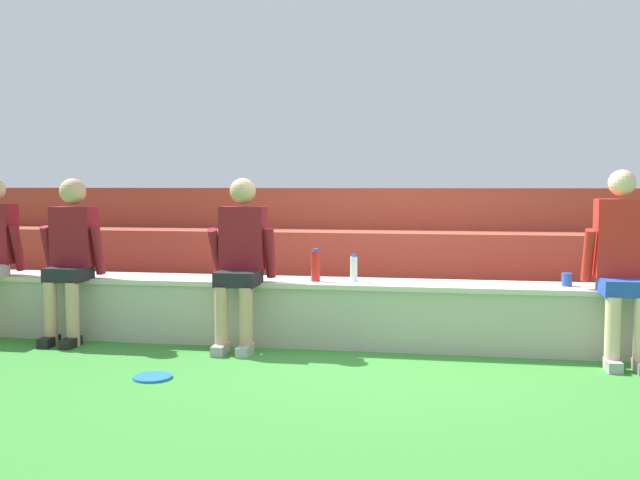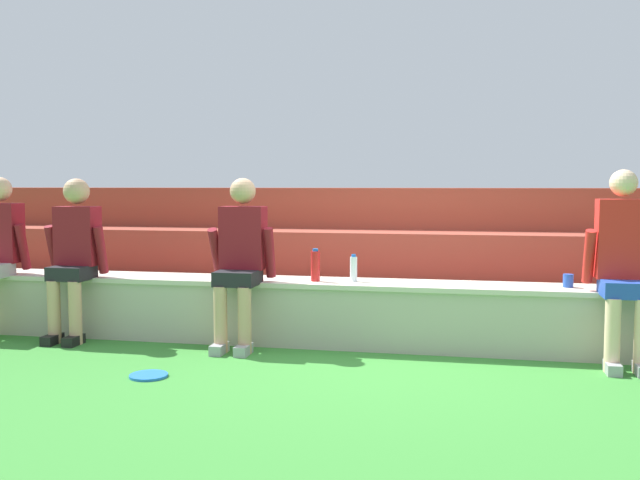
# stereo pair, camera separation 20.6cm
# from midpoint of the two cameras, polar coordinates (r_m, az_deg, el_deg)

# --- Properties ---
(ground_plane) EXTENTS (80.00, 80.00, 0.00)m
(ground_plane) POSITION_cam_midpoint_polar(r_m,az_deg,el_deg) (5.81, 6.14, -9.05)
(ground_plane) COLOR #388433
(stone_seating_wall) EXTENTS (8.35, 0.52, 0.54)m
(stone_seating_wall) POSITION_cam_midpoint_polar(r_m,az_deg,el_deg) (5.98, 6.39, -5.83)
(stone_seating_wall) COLOR #B7AF9E
(stone_seating_wall) RESTS_ON ground
(brick_bleachers) EXTENTS (11.05, 1.89, 1.32)m
(brick_bleachers) POSITION_cam_midpoint_polar(r_m,az_deg,el_deg) (7.46, 7.49, -2.05)
(brick_bleachers) COLOR #9D4637
(brick_bleachers) RESTS_ON ground
(person_left_of_center) EXTENTS (0.54, 0.50, 1.41)m
(person_left_of_center) POSITION_cam_midpoint_polar(r_m,az_deg,el_deg) (6.48, -18.34, -0.93)
(person_left_of_center) COLOR tan
(person_left_of_center) RESTS_ON ground
(person_center) EXTENTS (0.55, 0.55, 1.41)m
(person_center) POSITION_cam_midpoint_polar(r_m,az_deg,el_deg) (5.88, -5.45, -1.33)
(person_center) COLOR tan
(person_center) RESTS_ON ground
(person_right_of_center) EXTENTS (0.54, 0.54, 1.47)m
(person_right_of_center) POSITION_cam_midpoint_polar(r_m,az_deg,el_deg) (5.76, 24.18, -1.60)
(person_right_of_center) COLOR beige
(person_right_of_center) RESTS_ON ground
(water_bottle_near_left) EXTENTS (0.08, 0.08, 0.28)m
(water_bottle_near_left) POSITION_cam_midpoint_polar(r_m,az_deg,el_deg) (5.96, 0.62, -2.09)
(water_bottle_near_left) COLOR red
(water_bottle_near_left) RESTS_ON stone_seating_wall
(water_bottle_center_gap) EXTENTS (0.06, 0.06, 0.23)m
(water_bottle_center_gap) POSITION_cam_midpoint_polar(r_m,az_deg,el_deg) (5.96, 3.71, -2.32)
(water_bottle_center_gap) COLOR silver
(water_bottle_center_gap) RESTS_ON stone_seating_wall
(plastic_cup_right_end) EXTENTS (0.08, 0.08, 0.11)m
(plastic_cup_right_end) POSITION_cam_midpoint_polar(r_m,az_deg,el_deg) (5.98, 20.29, -3.09)
(plastic_cup_right_end) COLOR blue
(plastic_cup_right_end) RESTS_ON stone_seating_wall
(frisbee) EXTENTS (0.27, 0.27, 0.02)m
(frisbee) POSITION_cam_midpoint_polar(r_m,az_deg,el_deg) (5.21, -12.52, -10.61)
(frisbee) COLOR blue
(frisbee) RESTS_ON ground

